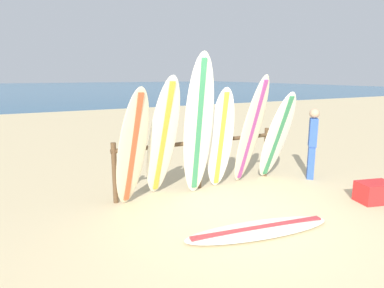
{
  "coord_description": "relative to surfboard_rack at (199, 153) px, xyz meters",
  "views": [
    {
      "loc": [
        -2.98,
        -3.76,
        2.22
      ],
      "look_at": [
        0.12,
        2.06,
        0.84
      ],
      "focal_mm": 31.07,
      "sensor_mm": 36.0,
      "label": 1
    }
  ],
  "objects": [
    {
      "name": "surfboard_lying_on_sand",
      "position": [
        -0.17,
        -2.07,
        -0.68
      ],
      "size": [
        2.32,
        0.93,
        0.08
      ],
      "color": "silver",
      "rests_on": "ground"
    },
    {
      "name": "surfboard_leaning_center",
      "position": [
        0.3,
        -0.3,
        0.29
      ],
      "size": [
        0.6,
        0.67,
        2.01
      ],
      "color": "white",
      "rests_on": "ground"
    },
    {
      "name": "surfboard_leaning_center_left",
      "position": [
        -0.27,
        -0.44,
        0.58
      ],
      "size": [
        0.64,
        0.75,
        2.61
      ],
      "color": "silver",
      "rests_on": "ground"
    },
    {
      "name": "ground_plane",
      "position": [
        -0.12,
        -1.76,
        -0.72
      ],
      "size": [
        120.0,
        120.0,
        0.0
      ],
      "primitive_type": "plane",
      "color": "#D3BC8C"
    },
    {
      "name": "ocean_water",
      "position": [
        -0.12,
        56.24,
        -0.72
      ],
      "size": [
        120.0,
        80.0,
        0.01
      ],
      "primitive_type": "cube",
      "color": "#1E5984",
      "rests_on": "ground"
    },
    {
      "name": "surfboard_leaning_center_right",
      "position": [
        0.95,
        -0.39,
        0.4
      ],
      "size": [
        0.49,
        0.84,
        2.24
      ],
      "color": "beige",
      "rests_on": "ground"
    },
    {
      "name": "beachgoer_standing",
      "position": [
        2.43,
        -0.61,
        0.12
      ],
      "size": [
        0.28,
        0.29,
        1.53
      ],
      "color": "#3359B2",
      "rests_on": "ground"
    },
    {
      "name": "surfboard_leaning_far_left",
      "position": [
        -1.49,
        -0.44,
        0.31
      ],
      "size": [
        0.66,
        0.83,
        2.06
      ],
      "color": "beige",
      "rests_on": "ground"
    },
    {
      "name": "surfboard_rack",
      "position": [
        0.0,
        0.0,
        0.0
      ],
      "size": [
        3.47,
        0.09,
        1.08
      ],
      "color": "brown",
      "rests_on": "ground"
    },
    {
      "name": "cooler_box",
      "position": [
        2.38,
        -2.13,
        -0.54
      ],
      "size": [
        0.68,
        0.54,
        0.36
      ],
      "primitive_type": "cube",
      "rotation": [
        0.0,
        0.0,
        -0.26
      ],
      "color": "red",
      "rests_on": "ground"
    },
    {
      "name": "surfboard_leaning_right",
      "position": [
        1.59,
        -0.42,
        0.24
      ],
      "size": [
        0.62,
        0.94,
        1.92
      ],
      "color": "white",
      "rests_on": "ground"
    },
    {
      "name": "surfboard_leaning_left",
      "position": [
        -0.89,
        -0.29,
        0.4
      ],
      "size": [
        0.53,
        0.99,
        2.23
      ],
      "color": "white",
      "rests_on": "ground"
    }
  ]
}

